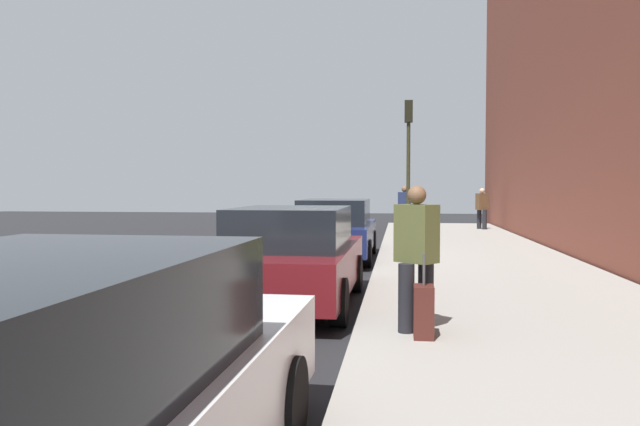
% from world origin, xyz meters
% --- Properties ---
extents(ground_plane, '(56.00, 56.00, 0.00)m').
position_xyz_m(ground_plane, '(0.00, 0.00, 0.00)').
color(ground_plane, black).
extents(sidewalk, '(28.00, 4.60, 0.15)m').
position_xyz_m(sidewalk, '(0.00, -3.30, 0.07)').
color(sidewalk, gray).
rests_on(sidewalk, ground).
extents(lane_stripe_centre, '(28.00, 0.14, 0.01)m').
position_xyz_m(lane_stripe_centre, '(0.00, 3.20, 0.00)').
color(lane_stripe_centre, gold).
rests_on(lane_stripe_centre, ground).
extents(parked_car_white, '(4.80, 1.99, 1.51)m').
position_xyz_m(parked_car_white, '(-12.46, 0.13, 0.76)').
color(parked_car_white, black).
rests_on(parked_car_white, ground).
extents(parked_car_maroon, '(4.41, 1.92, 1.51)m').
position_xyz_m(parked_car_maroon, '(-5.86, 0.08, 0.76)').
color(parked_car_maroon, black).
rests_on(parked_car_maroon, ground).
extents(parked_car_navy, '(4.70, 1.92, 1.51)m').
position_xyz_m(parked_car_navy, '(0.21, 0.06, 0.76)').
color(parked_car_navy, black).
rests_on(parked_car_navy, ground).
extents(pedestrian_olive_coat, '(0.51, 0.53, 1.68)m').
position_xyz_m(pedestrian_olive_coat, '(-7.87, -1.73, 1.05)').
color(pedestrian_olive_coat, black).
rests_on(pedestrian_olive_coat, sidewalk).
extents(pedestrian_navy_coat, '(0.56, 0.48, 1.71)m').
position_xyz_m(pedestrian_navy_coat, '(7.38, -1.69, 1.06)').
color(pedestrian_navy_coat, black).
rests_on(pedestrian_navy_coat, sidewalk).
extents(pedestrian_brown_coat, '(0.50, 0.52, 1.63)m').
position_xyz_m(pedestrian_brown_coat, '(10.07, -4.76, 1.02)').
color(pedestrian_brown_coat, black).
rests_on(pedestrian_brown_coat, sidewalk).
extents(traffic_light_pole, '(0.35, 0.26, 4.45)m').
position_xyz_m(traffic_light_pole, '(5.13, -1.79, 3.15)').
color(traffic_light_pole, '#2D2D19').
rests_on(traffic_light_pole, sidewalk).
extents(rolling_suitcase, '(0.34, 0.22, 0.94)m').
position_xyz_m(rolling_suitcase, '(-8.24, -1.80, 0.44)').
color(rolling_suitcase, '#471E19').
rests_on(rolling_suitcase, sidewalk).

